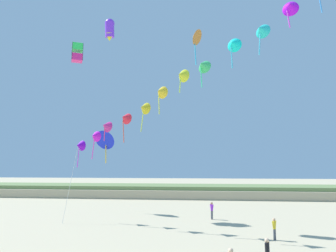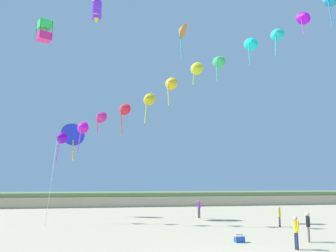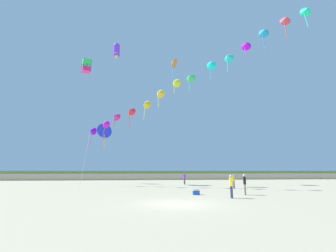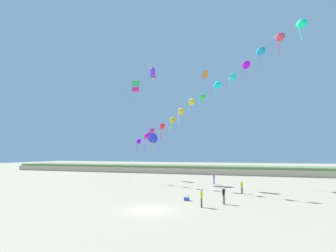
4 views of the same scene
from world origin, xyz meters
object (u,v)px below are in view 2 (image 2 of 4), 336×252
person_near_right (199,208)px  large_kite_mid_trail (181,31)px  person_far_left (308,225)px  large_kite_high_solo (96,10)px  beach_cooler (239,239)px  person_near_left (279,215)px  large_kite_outer_drift (74,133)px  large_kite_low_lead (44,31)px  person_mid_center (296,230)px

person_near_right → large_kite_mid_trail: large_kite_mid_trail is taller
person_far_left → large_kite_mid_trail: size_ratio=0.40×
large_kite_high_solo → beach_cooler: size_ratio=4.41×
person_near_left → person_far_left: size_ratio=0.91×
person_near_right → beach_cooler: (-1.78, -14.69, -0.79)m
large_kite_high_solo → large_kite_outer_drift: (-2.07, 6.17, -11.49)m
large_kite_low_lead → large_kite_outer_drift: bearing=31.5°
person_far_left → large_kite_high_solo: size_ratio=0.69×
large_kite_outer_drift → beach_cooler: (11.08, -18.89, -8.65)m
person_mid_center → person_near_right: bearing=91.0°
person_mid_center → person_far_left: bearing=45.3°
beach_cooler → person_near_right: bearing=83.1°
person_mid_center → large_kite_outer_drift: bearing=121.2°
large_kite_outer_drift → large_kite_low_lead: bearing=-148.5°
large_kite_outer_drift → person_near_right: bearing=-18.1°
person_far_left → beach_cooler: person_far_left is taller
large_kite_mid_trail → large_kite_high_solo: size_ratio=1.73×
large_kite_mid_trail → large_kite_outer_drift: 16.42m
person_near_left → large_kite_high_solo: (-15.15, 6.28, 19.42)m
large_kite_high_solo → beach_cooler: bearing=-54.7°
large_kite_low_lead → large_kite_mid_trail: bearing=-4.3°
person_far_left → large_kite_high_solo: bearing=134.3°
large_kite_low_lead → large_kite_high_solo: size_ratio=0.87×
person_near_right → large_kite_high_solo: bearing=-169.6°
person_mid_center → large_kite_mid_trail: bearing=95.6°
beach_cooler → large_kite_mid_trail: bearing=89.1°
person_far_left → beach_cooler: bearing=169.9°
person_near_right → large_kite_low_lead: size_ratio=0.79×
person_near_left → person_mid_center: 10.11m
person_mid_center → large_kite_mid_trail: large_kite_mid_trail is taller
person_mid_center → large_kite_outer_drift: size_ratio=0.40×
person_near_right → large_kite_low_lead: large_kite_low_lead is taller
large_kite_low_lead → person_near_right: bearing=-7.5°
person_near_left → person_near_right: person_near_right is taller
large_kite_low_lead → large_kite_high_solo: (5.42, -4.12, 0.87)m
large_kite_low_lead → large_kite_mid_trail: 14.75m
person_near_right → beach_cooler: 14.82m
large_kite_mid_trail → large_kite_high_solo: (-9.26, -3.02, 0.03)m
person_far_left → large_kite_outer_drift: bearing=127.8°
person_near_right → person_near_left: bearing=-62.1°
person_mid_center → large_kite_outer_drift: large_kite_outer_drift is taller
large_kite_low_lead → beach_cooler: (14.43, -16.84, -19.26)m
beach_cooler → person_mid_center: bearing=-53.6°
person_mid_center → large_kite_mid_trail: 26.84m
large_kite_mid_trail → beach_cooler: (-0.25, -15.74, -20.11)m
person_near_left → large_kite_outer_drift: (-17.22, 12.45, 7.94)m
person_near_left → large_kite_high_solo: large_kite_high_solo is taller
person_mid_center → large_kite_low_lead: size_ratio=0.79×
person_far_left → person_near_left: bearing=74.4°
person_mid_center → person_near_left: bearing=66.3°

